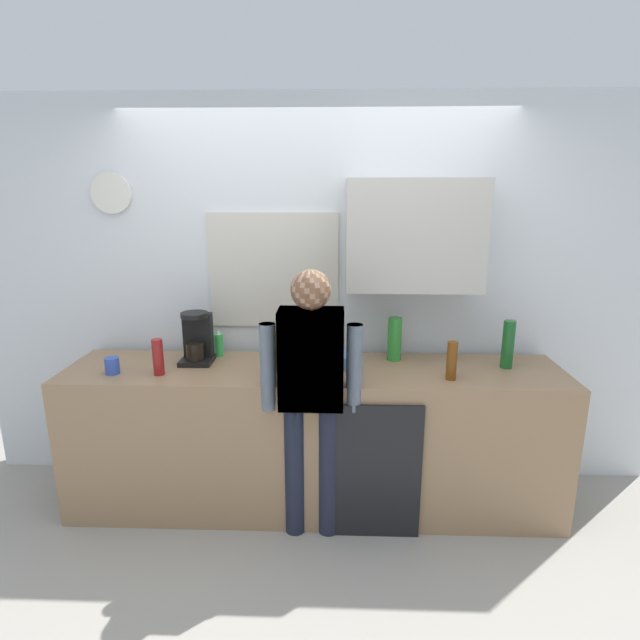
{
  "coord_description": "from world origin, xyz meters",
  "views": [
    {
      "loc": [
        0.14,
        -2.66,
        2.02
      ],
      "look_at": [
        0.04,
        0.25,
        1.26
      ],
      "focal_mm": 28.5,
      "sensor_mm": 36.0,
      "label": 1
    }
  ],
  "objects_px": {
    "bottle_red_vinegar": "(158,357)",
    "dish_soap": "(219,345)",
    "cup_blue_mug": "(112,366)",
    "person_at_sink": "(311,384)",
    "coffee_maker": "(197,339)",
    "bottle_green_wine": "(508,344)",
    "bottle_olive_oil": "(276,352)",
    "cup_yellow_cup": "(300,355)",
    "bottle_amber_beer": "(452,361)",
    "mixing_bowl": "(335,360)",
    "person_guest": "(311,384)",
    "bottle_clear_soda": "(394,339)"
  },
  "relations": [
    {
      "from": "bottle_amber_beer",
      "to": "bottle_clear_soda",
      "type": "height_order",
      "value": "bottle_clear_soda"
    },
    {
      "from": "bottle_amber_beer",
      "to": "cup_blue_mug",
      "type": "distance_m",
      "value": 2.01
    },
    {
      "from": "bottle_green_wine",
      "to": "bottle_red_vinegar",
      "type": "distance_m",
      "value": 2.12
    },
    {
      "from": "mixing_bowl",
      "to": "bottle_amber_beer",
      "type": "bearing_deg",
      "value": -16.8
    },
    {
      "from": "bottle_green_wine",
      "to": "dish_soap",
      "type": "bearing_deg",
      "value": 174.92
    },
    {
      "from": "mixing_bowl",
      "to": "bottle_clear_soda",
      "type": "bearing_deg",
      "value": 19.67
    },
    {
      "from": "bottle_red_vinegar",
      "to": "cup_blue_mug",
      "type": "height_order",
      "value": "bottle_red_vinegar"
    },
    {
      "from": "bottle_red_vinegar",
      "to": "dish_soap",
      "type": "height_order",
      "value": "bottle_red_vinegar"
    },
    {
      "from": "bottle_olive_oil",
      "to": "dish_soap",
      "type": "bearing_deg",
      "value": 146.17
    },
    {
      "from": "bottle_red_vinegar",
      "to": "bottle_clear_soda",
      "type": "bearing_deg",
      "value": 12.64
    },
    {
      "from": "bottle_olive_oil",
      "to": "person_at_sink",
      "type": "bearing_deg",
      "value": -47.33
    },
    {
      "from": "mixing_bowl",
      "to": "dish_soap",
      "type": "height_order",
      "value": "dish_soap"
    },
    {
      "from": "person_at_sink",
      "to": "person_guest",
      "type": "height_order",
      "value": "same"
    },
    {
      "from": "cup_blue_mug",
      "to": "bottle_green_wine",
      "type": "bearing_deg",
      "value": 4.53
    },
    {
      "from": "bottle_amber_beer",
      "to": "bottle_clear_soda",
      "type": "xyz_separation_m",
      "value": [
        -0.29,
        0.34,
        0.03
      ]
    },
    {
      "from": "bottle_olive_oil",
      "to": "person_guest",
      "type": "bearing_deg",
      "value": -47.33
    },
    {
      "from": "person_guest",
      "to": "bottle_clear_soda",
      "type": "bearing_deg",
      "value": -153.71
    },
    {
      "from": "cup_yellow_cup",
      "to": "bottle_olive_oil",
      "type": "bearing_deg",
      "value": -124.34
    },
    {
      "from": "bottle_green_wine",
      "to": "bottle_olive_oil",
      "type": "relative_size",
      "value": 1.2
    },
    {
      "from": "bottle_red_vinegar",
      "to": "cup_yellow_cup",
      "type": "relative_size",
      "value": 2.59
    },
    {
      "from": "bottle_red_vinegar",
      "to": "person_at_sink",
      "type": "relative_size",
      "value": 0.14
    },
    {
      "from": "person_guest",
      "to": "dish_soap",
      "type": "bearing_deg",
      "value": -56.21
    },
    {
      "from": "bottle_olive_oil",
      "to": "cup_yellow_cup",
      "type": "xyz_separation_m",
      "value": [
        0.13,
        0.19,
        -0.08
      ]
    },
    {
      "from": "cup_yellow_cup",
      "to": "bottle_amber_beer",
      "type": "bearing_deg",
      "value": -17.94
    },
    {
      "from": "bottle_green_wine",
      "to": "cup_yellow_cup",
      "type": "relative_size",
      "value": 3.53
    },
    {
      "from": "bottle_amber_beer",
      "to": "cup_yellow_cup",
      "type": "bearing_deg",
      "value": 162.06
    },
    {
      "from": "dish_soap",
      "to": "person_guest",
      "type": "relative_size",
      "value": 0.11
    },
    {
      "from": "bottle_green_wine",
      "to": "bottle_clear_soda",
      "type": "bearing_deg",
      "value": 169.63
    },
    {
      "from": "coffee_maker",
      "to": "bottle_green_wine",
      "type": "distance_m",
      "value": 1.94
    },
    {
      "from": "mixing_bowl",
      "to": "bottle_red_vinegar",
      "type": "bearing_deg",
      "value": -170.03
    },
    {
      "from": "bottle_red_vinegar",
      "to": "person_at_sink",
      "type": "distance_m",
      "value": 0.94
    },
    {
      "from": "cup_blue_mug",
      "to": "coffee_maker",
      "type": "bearing_deg",
      "value": 27.63
    },
    {
      "from": "bottle_amber_beer",
      "to": "bottle_green_wine",
      "type": "bearing_deg",
      "value": 29.13
    },
    {
      "from": "coffee_maker",
      "to": "cup_yellow_cup",
      "type": "relative_size",
      "value": 3.88
    },
    {
      "from": "bottle_green_wine",
      "to": "bottle_olive_oil",
      "type": "distance_m",
      "value": 1.43
    },
    {
      "from": "bottle_olive_oil",
      "to": "bottle_clear_soda",
      "type": "distance_m",
      "value": 0.78
    },
    {
      "from": "bottle_green_wine",
      "to": "bottle_clear_soda",
      "type": "xyz_separation_m",
      "value": [
        -0.68,
        0.12,
        -0.01
      ]
    },
    {
      "from": "cup_blue_mug",
      "to": "person_at_sink",
      "type": "relative_size",
      "value": 0.06
    },
    {
      "from": "bottle_red_vinegar",
      "to": "bottle_amber_beer",
      "type": "xyz_separation_m",
      "value": [
        1.73,
        -0.02,
        0.0
      ]
    },
    {
      "from": "person_guest",
      "to": "person_at_sink",
      "type": "bearing_deg",
      "value": 180.0
    },
    {
      "from": "bottle_clear_soda",
      "to": "bottle_red_vinegar",
      "type": "bearing_deg",
      "value": -167.36
    },
    {
      "from": "bottle_olive_oil",
      "to": "cup_yellow_cup",
      "type": "height_order",
      "value": "bottle_olive_oil"
    },
    {
      "from": "dish_soap",
      "to": "bottle_green_wine",
      "type": "bearing_deg",
      "value": -5.08
    },
    {
      "from": "bottle_olive_oil",
      "to": "coffee_maker",
      "type": "bearing_deg",
      "value": 162.82
    },
    {
      "from": "bottle_red_vinegar",
      "to": "cup_blue_mug",
      "type": "bearing_deg",
      "value": 178.74
    },
    {
      "from": "bottle_green_wine",
      "to": "bottle_amber_beer",
      "type": "distance_m",
      "value": 0.45
    },
    {
      "from": "bottle_olive_oil",
      "to": "person_at_sink",
      "type": "relative_size",
      "value": 0.16
    },
    {
      "from": "bottle_clear_soda",
      "to": "dish_soap",
      "type": "height_order",
      "value": "bottle_clear_soda"
    },
    {
      "from": "bottle_red_vinegar",
      "to": "bottle_green_wine",
      "type": "bearing_deg",
      "value": 5.31
    },
    {
      "from": "bottle_red_vinegar",
      "to": "bottle_clear_soda",
      "type": "xyz_separation_m",
      "value": [
        1.43,
        0.32,
        0.03
      ]
    }
  ]
}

